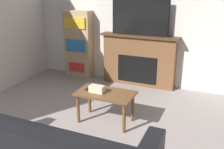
{
  "coord_description": "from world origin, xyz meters",
  "views": [
    {
      "loc": [
        1.41,
        -1.12,
        1.99
      ],
      "look_at": [
        -0.09,
        2.35,
        0.67
      ],
      "focal_mm": 42.0,
      "sensor_mm": 36.0,
      "label": 1
    }
  ],
  "objects": [
    {
      "name": "wall_back",
      "position": [
        0.0,
        3.92,
        1.35
      ],
      "size": [
        5.89,
        0.06,
        2.7
      ],
      "color": "silver",
      "rests_on": "ground_plane"
    },
    {
      "name": "tissue_box",
      "position": [
        -0.2,
        2.06,
        0.53
      ],
      "size": [
        0.22,
        0.12,
        0.1
      ],
      "color": "beige",
      "rests_on": "coffee_table"
    },
    {
      "name": "coffee_table",
      "position": [
        -0.08,
        2.09,
        0.4
      ],
      "size": [
        0.85,
        0.48,
        0.48
      ],
      "color": "brown",
      "rests_on": "ground_plane"
    },
    {
      "name": "remote_control",
      "position": [
        -0.37,
        2.12,
        0.49
      ],
      "size": [
        0.04,
        0.15,
        0.02
      ],
      "color": "black",
      "rests_on": "coffee_table"
    },
    {
      "name": "fireplace",
      "position": [
        -0.11,
        3.78,
        0.52
      ],
      "size": [
        1.57,
        0.28,
        1.04
      ],
      "color": "brown",
      "rests_on": "ground_plane"
    },
    {
      "name": "bookshelf",
      "position": [
        -1.48,
        3.76,
        0.73
      ],
      "size": [
        0.6,
        0.29,
        1.46
      ],
      "color": "tan",
      "rests_on": "ground_plane"
    },
    {
      "name": "tv",
      "position": [
        -0.11,
        3.76,
        1.38
      ],
      "size": [
        1.13,
        0.03,
        0.68
      ],
      "color": "black",
      "rests_on": "fireplace"
    }
  ]
}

